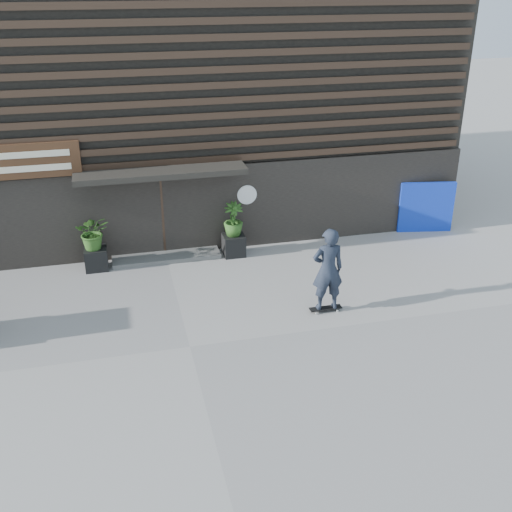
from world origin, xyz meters
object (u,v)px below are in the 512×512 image
object	(u,v)px
planter_pot_left	(96,259)
planter_pot_right	(234,245)
blue_tarp	(426,207)
skateboarder	(328,270)

from	to	relation	value
planter_pot_left	planter_pot_right	distance (m)	3.80
planter_pot_left	blue_tarp	xyz separation A→B (m)	(9.88, 0.30, 0.49)
blue_tarp	skateboarder	size ratio (longest dim) A/B	0.79
blue_tarp	skateboarder	xyz separation A→B (m)	(-4.62, -3.96, 0.32)
planter_pot_right	blue_tarp	distance (m)	6.11
planter_pot_right	skateboarder	xyz separation A→B (m)	(1.46, -3.66, 0.81)
planter_pot_left	planter_pot_right	xyz separation A→B (m)	(3.80, 0.00, 0.00)
planter_pot_right	blue_tarp	world-z (taller)	blue_tarp
planter_pot_right	skateboarder	size ratio (longest dim) A/B	0.28
planter_pot_right	skateboarder	distance (m)	4.02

